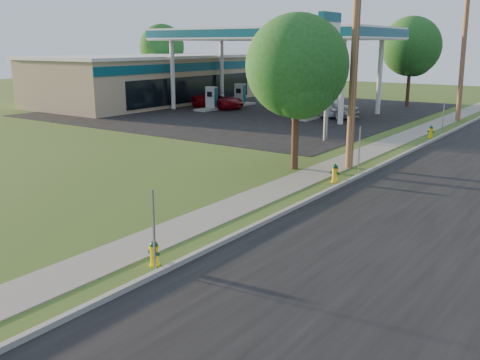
% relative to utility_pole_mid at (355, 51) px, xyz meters
% --- Properties ---
extents(road, '(8.00, 120.00, 0.02)m').
position_rel_utility_pole_mid_xyz_m(road, '(5.10, -7.00, -4.94)').
color(road, black).
rests_on(road, ground).
extents(curb, '(0.15, 120.00, 0.15)m').
position_rel_utility_pole_mid_xyz_m(curb, '(1.10, -7.00, -4.88)').
color(curb, '#98958D').
rests_on(curb, ground).
extents(sidewalk, '(1.50, 120.00, 0.03)m').
position_rel_utility_pole_mid_xyz_m(sidewalk, '(-0.65, -7.00, -4.94)').
color(sidewalk, gray).
rests_on(sidewalk, ground).
extents(forecourt, '(26.00, 28.00, 0.02)m').
position_rel_utility_pole_mid_xyz_m(forecourt, '(-15.40, 15.00, -4.94)').
color(forecourt, black).
rests_on(forecourt, ground).
extents(utility_pole_mid, '(1.40, 0.32, 9.80)m').
position_rel_utility_pole_mid_xyz_m(utility_pole_mid, '(0.00, 0.00, 0.00)').
color(utility_pole_mid, brown).
rests_on(utility_pole_mid, ground).
extents(utility_pole_far, '(1.40, 0.32, 9.50)m').
position_rel_utility_pole_mid_xyz_m(utility_pole_far, '(0.00, 18.00, -0.15)').
color(utility_pole_far, brown).
rests_on(utility_pole_far, ground).
extents(sign_post_near, '(0.05, 0.04, 2.00)m').
position_rel_utility_pole_mid_xyz_m(sign_post_near, '(0.85, -12.80, -3.95)').
color(sign_post_near, gray).
rests_on(sign_post_near, ground).
extents(sign_post_mid, '(0.05, 0.04, 2.00)m').
position_rel_utility_pole_mid_xyz_m(sign_post_mid, '(0.85, -1.00, -3.95)').
color(sign_post_mid, gray).
rests_on(sign_post_mid, ground).
extents(sign_post_far, '(0.05, 0.04, 2.00)m').
position_rel_utility_pole_mid_xyz_m(sign_post_far, '(0.85, 11.20, -3.95)').
color(sign_post_far, gray).
rests_on(sign_post_far, ground).
extents(gas_canopy, '(18.18, 9.18, 6.40)m').
position_rel_utility_pole_mid_xyz_m(gas_canopy, '(-13.40, 15.00, 0.94)').
color(gas_canopy, silver).
rests_on(gas_canopy, ground).
extents(fuel_pump_nw, '(1.20, 3.20, 1.90)m').
position_rel_utility_pole_mid_xyz_m(fuel_pump_nw, '(-17.90, 13.00, -4.23)').
color(fuel_pump_nw, '#98958D').
rests_on(fuel_pump_nw, ground).
extents(fuel_pump_ne, '(1.20, 3.20, 1.90)m').
position_rel_utility_pole_mid_xyz_m(fuel_pump_ne, '(-8.90, 13.00, -4.23)').
color(fuel_pump_ne, '#98958D').
rests_on(fuel_pump_ne, ground).
extents(fuel_pump_sw, '(1.20, 3.20, 1.90)m').
position_rel_utility_pole_mid_xyz_m(fuel_pump_sw, '(-17.90, 17.00, -4.23)').
color(fuel_pump_sw, '#98958D').
rests_on(fuel_pump_sw, ground).
extents(fuel_pump_se, '(1.20, 3.20, 1.90)m').
position_rel_utility_pole_mid_xyz_m(fuel_pump_se, '(-8.90, 17.00, -4.23)').
color(fuel_pump_se, '#98958D').
rests_on(fuel_pump_se, ground).
extents(convenience_store, '(10.40, 22.40, 4.25)m').
position_rel_utility_pole_mid_xyz_m(convenience_store, '(-26.38, 15.00, -2.82)').
color(convenience_store, tan).
rests_on(convenience_store, ground).
extents(price_pylon, '(0.34, 2.04, 6.85)m').
position_rel_utility_pole_mid_xyz_m(price_pylon, '(-3.90, 5.50, 0.48)').
color(price_pylon, gray).
rests_on(price_pylon, ground).
extents(tree_verge, '(4.27, 4.27, 6.48)m').
position_rel_utility_pole_mid_xyz_m(tree_verge, '(-1.74, -1.62, -0.78)').
color(tree_verge, '#3D2515').
rests_on(tree_verge, ground).
extents(tree_lot, '(4.96, 4.96, 7.52)m').
position_rel_utility_pole_mid_xyz_m(tree_lot, '(-5.72, 24.75, -0.11)').
color(tree_lot, '#3D2515').
rests_on(tree_lot, ground).
extents(tree_back, '(4.87, 4.87, 7.38)m').
position_rel_utility_pole_mid_xyz_m(tree_back, '(-32.44, 22.71, -0.20)').
color(tree_back, '#3D2515').
rests_on(tree_back, ground).
extents(hydrant_near, '(0.34, 0.31, 0.66)m').
position_rel_utility_pole_mid_xyz_m(hydrant_near, '(0.61, -12.59, -4.63)').
color(hydrant_near, '#FCDB00').
rests_on(hydrant_near, ground).
extents(hydrant_mid, '(0.38, 0.34, 0.74)m').
position_rel_utility_pole_mid_xyz_m(hydrant_mid, '(0.61, -2.69, -4.59)').
color(hydrant_mid, gold).
rests_on(hydrant_mid, ground).
extents(hydrant_far, '(0.37, 0.33, 0.72)m').
position_rel_utility_pole_mid_xyz_m(hydrant_far, '(0.62, 9.77, -4.60)').
color(hydrant_far, yellow).
rests_on(hydrant_far, ground).
extents(car_red, '(5.00, 2.77, 1.32)m').
position_rel_utility_pole_mid_xyz_m(car_red, '(-18.20, 14.24, -4.29)').
color(car_red, maroon).
rests_on(car_red, ground).
extents(car_silver, '(4.87, 2.23, 1.62)m').
position_rel_utility_pole_mid_xyz_m(car_silver, '(-8.19, 14.25, -4.14)').
color(car_silver, silver).
rests_on(car_silver, ground).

